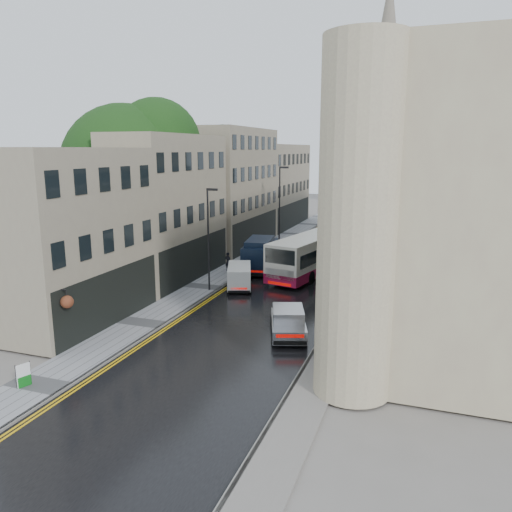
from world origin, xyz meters
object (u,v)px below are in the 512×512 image
Objects in this scene: cream_bus at (282,260)px; lamp_post_near at (208,240)px; white_lorry at (352,234)px; silver_hatchback at (274,331)px; white_van at (228,281)px; estate_sign at (23,375)px; tree_near at (127,190)px; pedestrian at (228,262)px; lamp_post_far at (279,208)px; navy_van at (244,258)px; tree_far at (203,188)px.

cream_bus is 1.64× the size of lamp_post_near.
silver_hatchback is (-0.35, -23.54, -1.40)m from white_lorry.
estate_sign is (-2.69, -16.26, -0.26)m from white_van.
white_lorry is (15.20, 13.96, -4.76)m from tree_near.
pedestrian is 0.22× the size of lamp_post_near.
lamp_post_near reaches higher than cream_bus.
white_van is 0.47× the size of lamp_post_far.
lamp_post_near reaches higher than white_lorry.
silver_hatchback is 1.07× the size of white_van.
white_lorry reaches higher than silver_hatchback.
estate_sign is (-8.57, -8.19, -0.16)m from silver_hatchback.
white_lorry is 13.07m from pedestrian.
white_lorry is 12.59m from navy_van.
white_lorry is 1.01× the size of lamp_post_far.
white_lorry is (3.73, 10.68, 0.55)m from cream_bus.
cream_bus is at bearing -107.90° from white_lorry.
navy_van is 11.60m from lamp_post_far.
lamp_post_far reaches higher than silver_hatchback.
pedestrian is 22.00m from estate_sign.
tree_far is at bearing 120.62° from navy_van.
lamp_post_near is (-3.99, -4.80, 2.10)m from cream_bus.
tree_near is at bearing 47.44° from pedestrian.
silver_hatchback is 25.59m from lamp_post_far.
lamp_post_near reaches higher than pedestrian.
lamp_post_near is (-1.48, -0.01, 2.85)m from white_van.
estate_sign is at bearing -70.55° from tree_near.
white_lorry is 2.02× the size of silver_hatchback.
cream_bus reaches higher than white_van.
lamp_post_far is (-0.40, 11.26, 2.77)m from navy_van.
white_van is at bearing 1.84° from lamp_post_near.
lamp_post_far is (-7.04, 24.36, 3.43)m from silver_hatchback.
navy_van is at bearing 98.33° from silver_hatchback.
pedestrian is at bearing 102.40° from silver_hatchback.
white_lorry reaches higher than cream_bus.
cream_bus is 5.46m from white_van.
tree_near is 2.47× the size of navy_van.
tree_far is at bearing 122.38° from estate_sign.
navy_van is at bearing -122.50° from white_lorry.
pedestrian is at bearing 92.33° from white_van.
cream_bus is 5.05m from pedestrian.
tree_far is 15.47m from white_lorry.
cream_bus is at bearing -176.40° from pedestrian.
lamp_post_far reaches higher than white_van.
lamp_post_far is (-1.16, 16.29, 3.34)m from white_van.
tree_near is 18.71m from silver_hatchback.
tree_near is at bearing -152.08° from cream_bus.
estate_sign is (-8.92, -31.73, -1.56)m from white_lorry.
tree_near reaches higher than lamp_post_near.
pedestrian is at bearing -102.31° from lamp_post_far.
cream_bus is at bearing 42.02° from white_van.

